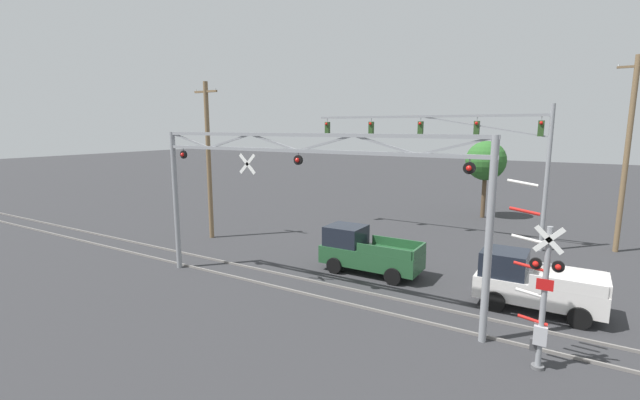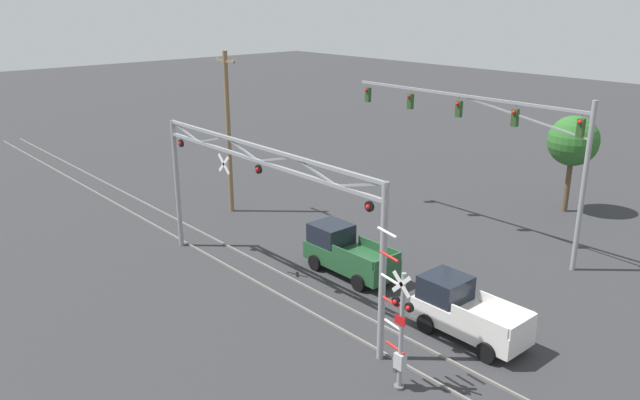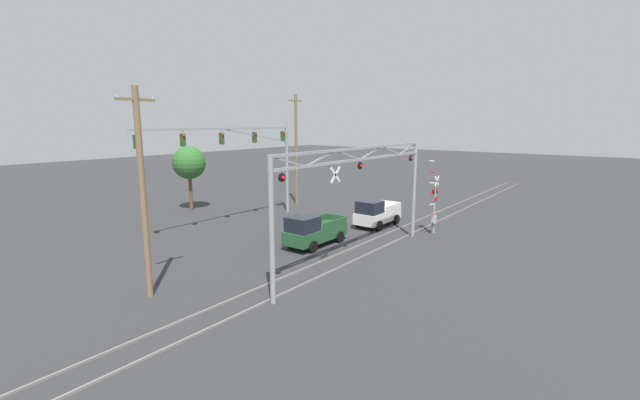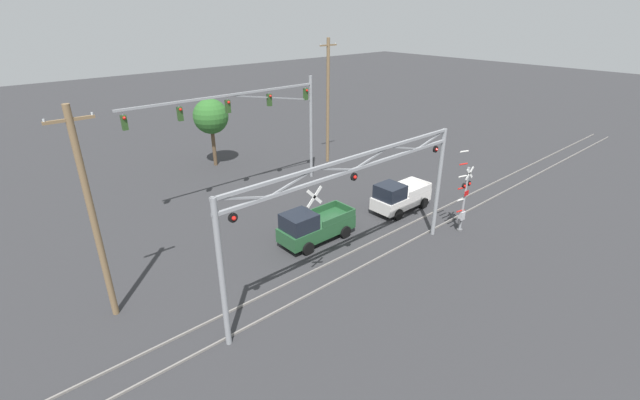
{
  "view_description": "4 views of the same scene",
  "coord_description": "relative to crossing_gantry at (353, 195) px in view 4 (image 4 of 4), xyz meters",
  "views": [
    {
      "loc": [
        9.42,
        2.09,
        6.94
      ],
      "look_at": [
        0.84,
        16.3,
        4.11
      ],
      "focal_mm": 24.0,
      "sensor_mm": 36.0,
      "label": 1
    },
    {
      "loc": [
        20.7,
        1.27,
        12.57
      ],
      "look_at": [
        1.17,
        18.44,
        4.07
      ],
      "focal_mm": 35.0,
      "sensor_mm": 36.0,
      "label": 2
    },
    {
      "loc": [
        -20.43,
        3.3,
        8.09
      ],
      "look_at": [
        -1.86,
        17.44,
        3.82
      ],
      "focal_mm": 24.0,
      "sensor_mm": 36.0,
      "label": 3
    },
    {
      "loc": [
        -13.56,
        3.02,
        12.88
      ],
      "look_at": [
        -1.22,
        17.05,
        4.49
      ],
      "focal_mm": 24.0,
      "sensor_mm": 36.0,
      "label": 4
    }
  ],
  "objects": [
    {
      "name": "traffic_signal_span",
      "position": [
        3.85,
        12.65,
        1.2
      ],
      "size": [
        14.67,
        0.39,
        8.2
      ],
      "color": "gray",
      "rests_on": "ground_plane"
    },
    {
      "name": "utility_pole_left",
      "position": [
        -10.15,
        5.15,
        0.23
      ],
      "size": [
        1.8,
        0.28,
        9.65
      ],
      "color": "brown",
      "rests_on": "ground_plane"
    },
    {
      "name": "rail_track_far",
      "position": [
        0.02,
        1.72,
        -4.69
      ],
      "size": [
        80.0,
        0.08,
        0.1
      ],
      "primitive_type": "cube",
      "color": "gray",
      "rests_on": "ground_plane"
    },
    {
      "name": "crossing_signal_mast",
      "position": [
        8.86,
        -0.86,
        -2.64
      ],
      "size": [
        1.63,
        0.35,
        5.5
      ],
      "color": "gray",
      "rests_on": "ground_plane"
    },
    {
      "name": "crossing_gantry",
      "position": [
        0.0,
        0.0,
        0.0
      ],
      "size": [
        14.7,
        0.28,
        6.72
      ],
      "color": "gray",
      "rests_on": "ground_plane"
    },
    {
      "name": "background_tree_beyond_span",
      "position": [
        3.42,
        20.52,
        -0.36
      ],
      "size": [
        3.0,
        3.0,
        5.92
      ],
      "color": "brown",
      "rests_on": "ground_plane"
    },
    {
      "name": "pickup_truck_lead",
      "position": [
        1.02,
        4.2,
        -3.71
      ],
      "size": [
        4.8,
        2.08,
        2.17
      ],
      "color": "#23512D",
      "rests_on": "ground_plane"
    },
    {
      "name": "pickup_truck_following",
      "position": [
        8.27,
        3.6,
        -3.71
      ],
      "size": [
        4.48,
        2.08,
        2.17
      ],
      "color": "silver",
      "rests_on": "ground_plane"
    },
    {
      "name": "utility_pole_right",
      "position": [
        11.68,
        14.65,
        0.76
      ],
      "size": [
        1.8,
        0.28,
        10.7
      ],
      "color": "brown",
      "rests_on": "ground_plane"
    },
    {
      "name": "rail_track_near",
      "position": [
        0.02,
        0.28,
        -4.69
      ],
      "size": [
        80.0,
        0.08,
        0.1
      ],
      "primitive_type": "cube",
      "color": "gray",
      "rests_on": "ground_plane"
    }
  ]
}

